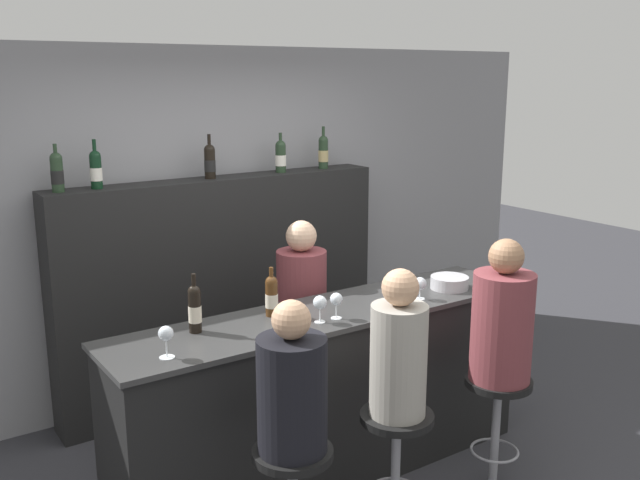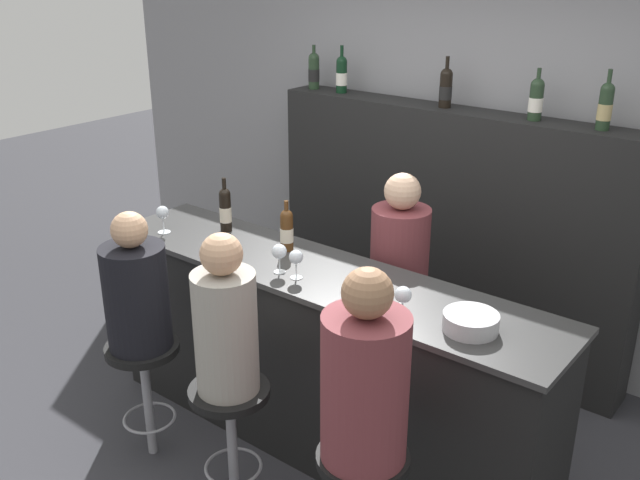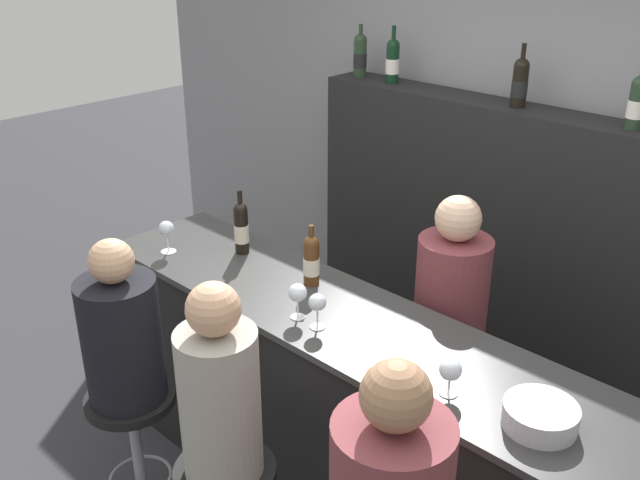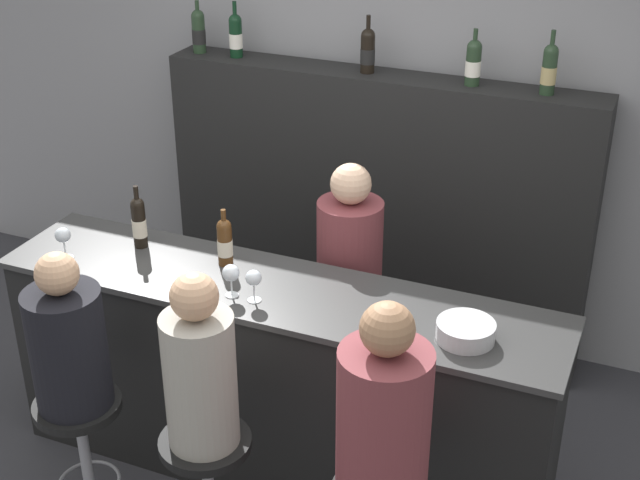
{
  "view_description": "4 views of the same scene",
  "coord_description": "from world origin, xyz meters",
  "px_view_note": "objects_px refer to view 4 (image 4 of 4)",
  "views": [
    {
      "loc": [
        -2.25,
        -2.96,
        2.4
      ],
      "look_at": [
        -0.04,
        0.3,
        1.48
      ],
      "focal_mm": 40.0,
      "sensor_mm": 36.0,
      "label": 1
    },
    {
      "loc": [
        2.07,
        -2.34,
        2.58
      ],
      "look_at": [
        -0.05,
        0.35,
        1.19
      ],
      "focal_mm": 40.0,
      "sensor_mm": 36.0,
      "label": 2
    },
    {
      "loc": [
        1.66,
        -1.62,
        2.56
      ],
      "look_at": [
        -0.09,
        0.22,
        1.39
      ],
      "focal_mm": 40.0,
      "sensor_mm": 36.0,
      "label": 3
    },
    {
      "loc": [
        1.54,
        -2.85,
        3.09
      ],
      "look_at": [
        0.24,
        0.22,
        1.37
      ],
      "focal_mm": 50.0,
      "sensor_mm": 36.0,
      "label": 4
    }
  ],
  "objects_px": {
    "wine_bottle_backbar_4": "(549,69)",
    "bar_stool_left": "(81,428)",
    "wine_glass_1": "(231,274)",
    "bartender": "(349,309)",
    "wine_bottle_counter_1": "(225,242)",
    "guest_seated_middle": "(200,371)",
    "wine_bottle_backbar_0": "(199,31)",
    "wine_bottle_backbar_1": "(236,35)",
    "wine_glass_3": "(390,311)",
    "wine_glass_2": "(254,279)",
    "metal_bowl": "(466,331)",
    "guest_seated_left": "(68,343)",
    "bar_stool_middle": "(207,466)",
    "guest_seated_right": "(384,416)",
    "wine_bottle_backbar_2": "(368,50)",
    "wine_bottle_counter_0": "(139,222)",
    "wine_glass_0": "(63,236)",
    "wine_bottle_backbar_3": "(473,62)"
  },
  "relations": [
    {
      "from": "wine_glass_1",
      "to": "guest_seated_right",
      "type": "relative_size",
      "value": 0.19
    },
    {
      "from": "wine_bottle_counter_1",
      "to": "wine_glass_1",
      "type": "bearing_deg",
      "value": -56.58
    },
    {
      "from": "wine_bottle_backbar_1",
      "to": "guest_seated_left",
      "type": "relative_size",
      "value": 0.44
    },
    {
      "from": "bar_stool_left",
      "to": "wine_bottle_backbar_2",
      "type": "bearing_deg",
      "value": 73.82
    },
    {
      "from": "wine_bottle_backbar_4",
      "to": "bar_stool_middle",
      "type": "relative_size",
      "value": 0.48
    },
    {
      "from": "wine_glass_1",
      "to": "wine_bottle_backbar_0",
      "type": "bearing_deg",
      "value": 123.06
    },
    {
      "from": "wine_bottle_backbar_4",
      "to": "guest_seated_right",
      "type": "xyz_separation_m",
      "value": [
        -0.15,
        -2.02,
        -0.77
      ]
    },
    {
      "from": "wine_bottle_backbar_3",
      "to": "wine_glass_1",
      "type": "relative_size",
      "value": 1.93
    },
    {
      "from": "wine_glass_2",
      "to": "metal_bowl",
      "type": "xyz_separation_m",
      "value": [
        0.94,
        0.06,
        -0.07
      ]
    },
    {
      "from": "guest_seated_middle",
      "to": "wine_bottle_backbar_2",
      "type": "bearing_deg",
      "value": 91.53
    },
    {
      "from": "bar_stool_left",
      "to": "bartender",
      "type": "distance_m",
      "value": 1.44
    },
    {
      "from": "wine_glass_3",
      "to": "guest_seated_right",
      "type": "xyz_separation_m",
      "value": [
        0.16,
        -0.52,
        -0.11
      ]
    },
    {
      "from": "bar_stool_left",
      "to": "wine_glass_1",
      "type": "bearing_deg",
      "value": 45.6
    },
    {
      "from": "wine_bottle_backbar_2",
      "to": "bartender",
      "type": "distance_m",
      "value": 1.41
    },
    {
      "from": "wine_bottle_counter_1",
      "to": "bar_stool_middle",
      "type": "height_order",
      "value": "wine_bottle_counter_1"
    },
    {
      "from": "bar_stool_left",
      "to": "wine_glass_2",
      "type": "bearing_deg",
      "value": 39.96
    },
    {
      "from": "wine_bottle_counter_1",
      "to": "wine_bottle_backbar_2",
      "type": "height_order",
      "value": "wine_bottle_backbar_2"
    },
    {
      "from": "wine_bottle_backbar_4",
      "to": "bar_stool_left",
      "type": "xyz_separation_m",
      "value": [
        -1.56,
        -2.02,
        -1.27
      ]
    },
    {
      "from": "wine_bottle_backbar_4",
      "to": "guest_seated_middle",
      "type": "bearing_deg",
      "value": -114.54
    },
    {
      "from": "wine_bottle_backbar_0",
      "to": "wine_bottle_backbar_1",
      "type": "height_order",
      "value": "wine_bottle_backbar_1"
    },
    {
      "from": "wine_glass_0",
      "to": "bartender",
      "type": "height_order",
      "value": "bartender"
    },
    {
      "from": "wine_bottle_backbar_0",
      "to": "guest_seated_left",
      "type": "xyz_separation_m",
      "value": [
        0.47,
        -2.02,
        -0.81
      ]
    },
    {
      "from": "guest_seated_right",
      "to": "wine_glass_3",
      "type": "bearing_deg",
      "value": 107.0
    },
    {
      "from": "wine_glass_2",
      "to": "metal_bowl",
      "type": "distance_m",
      "value": 0.94
    },
    {
      "from": "guest_seated_left",
      "to": "metal_bowl",
      "type": "bearing_deg",
      "value": 20.45
    },
    {
      "from": "wine_bottle_counter_0",
      "to": "wine_bottle_backbar_3",
      "type": "distance_m",
      "value": 1.9
    },
    {
      "from": "wine_bottle_backbar_2",
      "to": "wine_glass_2",
      "type": "relative_size",
      "value": 2.08
    },
    {
      "from": "wine_glass_3",
      "to": "bartender",
      "type": "bearing_deg",
      "value": 123.05
    },
    {
      "from": "wine_bottle_backbar_0",
      "to": "wine_glass_3",
      "type": "xyz_separation_m",
      "value": [
        1.71,
        -1.5,
        -0.65
      ]
    },
    {
      "from": "wine_bottle_counter_1",
      "to": "guest_seated_middle",
      "type": "xyz_separation_m",
      "value": [
        0.29,
        -0.77,
        -0.15
      ]
    },
    {
      "from": "bar_stool_middle",
      "to": "bar_stool_left",
      "type": "bearing_deg",
      "value": 180.0
    },
    {
      "from": "wine_bottle_backbar_0",
      "to": "bartender",
      "type": "bearing_deg",
      "value": -33.05
    },
    {
      "from": "wine_bottle_backbar_3",
      "to": "metal_bowl",
      "type": "height_order",
      "value": "wine_bottle_backbar_3"
    },
    {
      "from": "wine_glass_1",
      "to": "bartender",
      "type": "relative_size",
      "value": 0.1
    },
    {
      "from": "wine_glass_2",
      "to": "guest_seated_left",
      "type": "xyz_separation_m",
      "value": [
        -0.62,
        -0.52,
        -0.17
      ]
    },
    {
      "from": "bar_stool_middle",
      "to": "wine_bottle_backbar_1",
      "type": "bearing_deg",
      "value": 113.1
    },
    {
      "from": "wine_bottle_backbar_0",
      "to": "wine_bottle_backbar_4",
      "type": "bearing_deg",
      "value": -0.0
    },
    {
      "from": "wine_bottle_backbar_0",
      "to": "guest_seated_left",
      "type": "relative_size",
      "value": 0.41
    },
    {
      "from": "wine_bottle_backbar_4",
      "to": "wine_glass_2",
      "type": "height_order",
      "value": "wine_bottle_backbar_4"
    },
    {
      "from": "wine_bottle_counter_0",
      "to": "bar_stool_middle",
      "type": "bearing_deg",
      "value": -45.09
    },
    {
      "from": "wine_glass_1",
      "to": "wine_glass_3",
      "type": "height_order",
      "value": "wine_glass_1"
    },
    {
      "from": "wine_glass_2",
      "to": "guest_seated_right",
      "type": "distance_m",
      "value": 0.95
    },
    {
      "from": "metal_bowl",
      "to": "guest_seated_left",
      "type": "bearing_deg",
      "value": -159.55
    },
    {
      "from": "wine_bottle_backbar_2",
      "to": "guest_seated_left",
      "type": "bearing_deg",
      "value": -106.18
    },
    {
      "from": "wine_bottle_backbar_1",
      "to": "wine_glass_0",
      "type": "distance_m",
      "value": 1.63
    },
    {
      "from": "wine_bottle_counter_0",
      "to": "bar_stool_middle",
      "type": "height_order",
      "value": "wine_bottle_counter_0"
    },
    {
      "from": "wine_bottle_backbar_1",
      "to": "bartender",
      "type": "xyz_separation_m",
      "value": [
        1.04,
        -0.83,
        -1.12
      ]
    },
    {
      "from": "wine_bottle_backbar_2",
      "to": "bar_stool_left",
      "type": "xyz_separation_m",
      "value": [
        -0.59,
        -2.02,
        -1.26
      ]
    },
    {
      "from": "wine_bottle_backbar_2",
      "to": "wine_bottle_backbar_4",
      "type": "bearing_deg",
      "value": 0.0
    },
    {
      "from": "wine_bottle_backbar_0",
      "to": "wine_bottle_backbar_1",
      "type": "distance_m",
      "value": 0.24
    }
  ]
}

